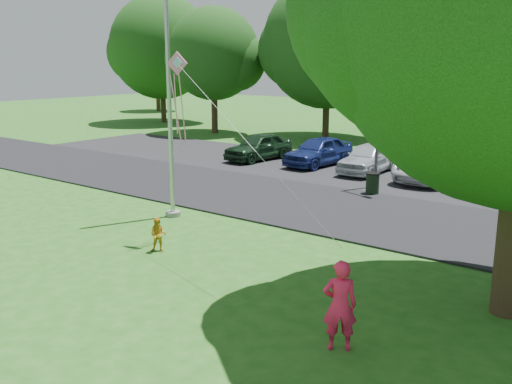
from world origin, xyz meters
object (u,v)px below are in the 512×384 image
Objects in this scene: flagpole at (169,89)px; trash_can at (372,184)px; woman at (340,305)px; street_lamp at (383,104)px; child_yellow at (158,235)px; kite at (180,82)px.

flagpole is 11.65× the size of trash_can.
street_lamp is at bearing -101.76° from woman.
child_yellow is 0.13× the size of kite.
child_yellow reaches higher than trash_can.
flagpole reaches higher than woman.
child_yellow is at bearing -50.71° from flagpole.
street_lamp reaches higher than trash_can.
child_yellow is (2.29, -2.80, -3.69)m from flagpole.
kite is (-6.59, 2.83, 3.65)m from woman.
street_lamp is at bearing 69.25° from kite.
flagpole is 1.41× the size of kite.
kite reaches higher than trash_can.
kite is at bearing 57.81° from child_yellow.
street_lamp is (3.66, 7.93, -0.77)m from flagpole.
woman is (5.15, -12.49, -2.55)m from street_lamp.
flagpole is at bearing -96.85° from street_lamp.
kite is (-0.07, 1.07, 4.02)m from child_yellow.
street_lamp is 6.58× the size of trash_can.
street_lamp reaches higher than kite.
street_lamp is at bearing 101.73° from trash_can.
trash_can is (0.23, -1.09, -2.96)m from street_lamp.
child_yellow is at bearing -49.28° from woman.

